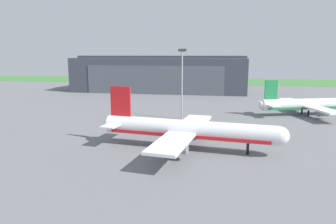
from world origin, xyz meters
TOP-DOWN VIEW (x-y plane):
  - ground_plane at (0.00, 0.00)m, footprint 440.00×440.00m
  - grass_field_strip at (0.00, 173.37)m, footprint 440.00×56.00m
  - maintenance_hangar at (-23.80, 104.65)m, footprint 92.13×30.21m
  - airliner_near_right at (3.58, 1.28)m, footprint 40.40×34.58m
  - airliner_far_right at (39.32, 46.10)m, footprint 34.61×31.22m
  - apron_light_mast at (-1.79, 31.72)m, footprint 2.40×0.50m

SIDE VIEW (x-z plane):
  - ground_plane at x=0.00m, z-range 0.00..0.00m
  - grass_field_strip at x=0.00m, z-range 0.00..0.08m
  - airliner_far_right at x=39.32m, z-range -2.31..9.54m
  - airliner_near_right at x=3.58m, z-range -2.34..10.77m
  - maintenance_hangar at x=-23.80m, z-range -0.46..18.77m
  - apron_light_mast at x=-1.79m, z-range 1.68..23.43m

